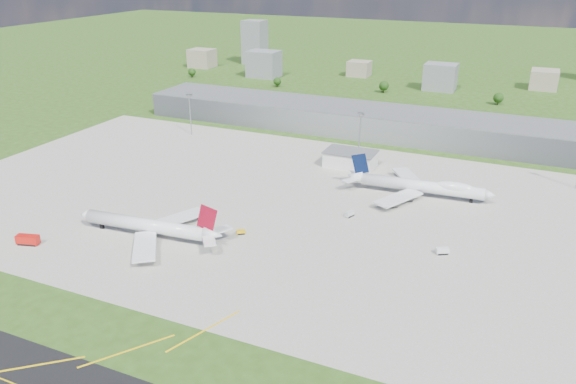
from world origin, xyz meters
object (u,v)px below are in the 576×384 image
at_px(airliner_red_twin, 151,226).
at_px(airliner_blue_quad, 421,186).
at_px(tug_yellow, 241,232).
at_px(van_white_far, 442,251).
at_px(van_white_near, 350,214).
at_px(fire_truck, 28,240).

xyz_separation_m(airliner_red_twin, airliner_blue_quad, (89.92, 85.93, 0.22)).
relative_size(airliner_blue_quad, tug_yellow, 17.20).
height_order(airliner_red_twin, airliner_blue_quad, airliner_blue_quad).
bearing_deg(van_white_far, van_white_near, 128.86).
bearing_deg(van_white_near, airliner_blue_quad, -10.10).
xyz_separation_m(airliner_red_twin, van_white_far, (109.01, 33.20, -3.48)).
distance_m(airliner_red_twin, van_white_near, 83.77).
distance_m(fire_truck, tug_yellow, 82.88).
relative_size(tug_yellow, van_white_far, 0.75).
relative_size(fire_truck, van_white_near, 1.85).
bearing_deg(van_white_far, tug_yellow, 163.22).
distance_m(tug_yellow, van_white_far, 79.21).
relative_size(airliner_red_twin, van_white_far, 12.25).
height_order(airliner_blue_quad, fire_truck, airliner_blue_quad).
bearing_deg(airliner_red_twin, fire_truck, 26.44).
height_order(airliner_red_twin, fire_truck, airliner_red_twin).
relative_size(van_white_near, van_white_far, 0.95).
bearing_deg(airliner_blue_quad, van_white_far, -73.77).
xyz_separation_m(airliner_blue_quad, van_white_far, (19.09, -52.74, -3.71)).
bearing_deg(van_white_near, van_white_far, -89.02).
xyz_separation_m(airliner_blue_quad, fire_truck, (-130.14, -110.63, -3.05)).
relative_size(airliner_red_twin, fire_truck, 7.00).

